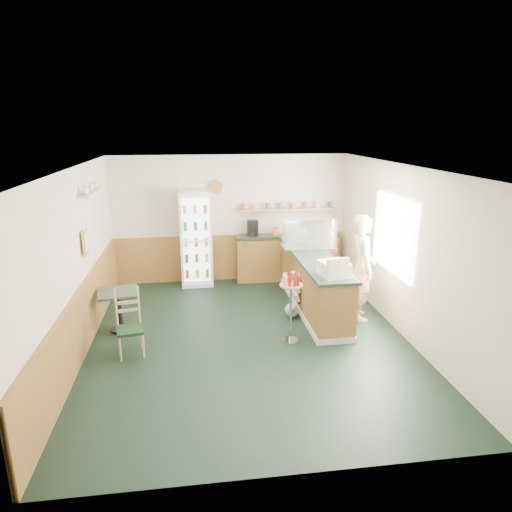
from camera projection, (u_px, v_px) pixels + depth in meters
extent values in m
plane|color=black|center=(248.00, 338.00, 7.29)|extent=(6.00, 6.00, 0.00)
cube|color=beige|center=(231.00, 219.00, 9.79)|extent=(5.00, 0.02, 2.70)
cube|color=beige|center=(75.00, 264.00, 6.59)|extent=(0.02, 6.00, 2.70)
cube|color=beige|center=(404.00, 251.00, 7.25)|extent=(0.02, 6.00, 2.70)
cube|color=white|center=(247.00, 167.00, 6.54)|extent=(5.00, 6.00, 0.02)
cube|color=olive|center=(231.00, 257.00, 9.98)|extent=(4.98, 0.05, 1.00)
cube|color=olive|center=(84.00, 318.00, 6.83)|extent=(0.05, 5.98, 1.00)
cube|color=white|center=(394.00, 235.00, 7.48)|extent=(0.06, 1.45, 1.25)
cube|color=gold|center=(86.00, 242.00, 7.02)|extent=(0.03, 0.32, 0.38)
cube|color=silver|center=(91.00, 192.00, 7.31)|extent=(0.18, 1.20, 0.03)
cylinder|color=#9B6726|center=(216.00, 187.00, 9.49)|extent=(0.26, 0.04, 0.26)
cube|color=olive|center=(314.00, 284.00, 8.36)|extent=(0.60, 2.95, 0.95)
cube|color=silver|center=(313.00, 306.00, 8.48)|extent=(0.64, 2.97, 0.10)
cube|color=#253329|center=(315.00, 257.00, 8.22)|extent=(0.68, 3.01, 0.05)
cube|color=olive|center=(287.00, 258.00, 9.99)|extent=(2.20, 0.38, 0.95)
cube|color=#253329|center=(287.00, 236.00, 9.85)|extent=(2.24, 0.42, 0.05)
cube|color=tan|center=(287.00, 209.00, 9.77)|extent=(2.10, 0.22, 0.04)
cube|color=black|center=(253.00, 228.00, 9.69)|extent=(0.22, 0.18, 0.34)
cylinder|color=#B2664C|center=(243.00, 207.00, 9.62)|extent=(0.10, 0.10, 0.12)
cylinder|color=#B2664C|center=(255.00, 206.00, 9.65)|extent=(0.10, 0.10, 0.12)
cylinder|color=#B2664C|center=(268.00, 206.00, 9.69)|extent=(0.10, 0.10, 0.12)
cylinder|color=#B2664C|center=(281.00, 206.00, 9.73)|extent=(0.10, 0.10, 0.12)
cylinder|color=#B2664C|center=(293.00, 205.00, 9.76)|extent=(0.10, 0.10, 0.12)
cylinder|color=#B2664C|center=(305.00, 205.00, 9.80)|extent=(0.10, 0.10, 0.12)
cylinder|color=#B2664C|center=(318.00, 205.00, 9.83)|extent=(0.10, 0.10, 0.12)
cylinder|color=#B2664C|center=(330.00, 204.00, 9.87)|extent=(0.10, 0.10, 0.12)
cube|color=white|center=(196.00, 238.00, 9.56)|extent=(0.66, 0.47, 1.99)
cube|color=white|center=(196.00, 240.00, 9.34)|extent=(0.55, 0.02, 1.76)
cube|color=silver|center=(196.00, 241.00, 9.28)|extent=(0.59, 0.02, 1.82)
cube|color=silver|center=(308.00, 248.00, 8.66)|extent=(0.97, 0.51, 0.07)
cube|color=silver|center=(309.00, 233.00, 8.58)|extent=(0.95, 0.49, 0.49)
cube|color=beige|center=(334.00, 269.00, 7.11)|extent=(0.48, 0.49, 0.23)
imported|color=tan|center=(362.00, 268.00, 7.83)|extent=(0.51, 0.66, 1.85)
cylinder|color=silver|center=(290.00, 340.00, 7.20)|extent=(0.28, 0.28, 0.02)
cylinder|color=silver|center=(291.00, 313.00, 7.08)|extent=(0.04, 0.04, 0.93)
cylinder|color=tan|center=(291.00, 285.00, 6.95)|extent=(0.35, 0.35, 0.02)
cylinder|color=red|center=(298.00, 279.00, 6.95)|extent=(0.05, 0.05, 0.16)
cylinder|color=red|center=(295.00, 278.00, 7.01)|extent=(0.05, 0.05, 0.16)
cylinder|color=red|center=(291.00, 277.00, 7.03)|extent=(0.05, 0.05, 0.16)
cylinder|color=red|center=(286.00, 278.00, 7.00)|extent=(0.05, 0.05, 0.16)
cylinder|color=red|center=(284.00, 279.00, 6.94)|extent=(0.05, 0.05, 0.16)
cylinder|color=red|center=(286.00, 281.00, 6.87)|extent=(0.05, 0.05, 0.16)
cylinder|color=red|center=(290.00, 282.00, 6.82)|extent=(0.05, 0.05, 0.16)
cylinder|color=red|center=(295.00, 282.00, 6.83)|extent=(0.05, 0.05, 0.16)
cylinder|color=red|center=(298.00, 281.00, 6.88)|extent=(0.05, 0.05, 0.16)
cube|color=black|center=(297.00, 299.00, 8.27)|extent=(0.05, 0.41, 0.03)
cube|color=silver|center=(296.00, 295.00, 8.25)|extent=(0.09, 0.37, 0.14)
cube|color=black|center=(297.00, 290.00, 8.22)|extent=(0.05, 0.41, 0.03)
cube|color=silver|center=(296.00, 287.00, 8.20)|extent=(0.09, 0.37, 0.14)
cube|color=black|center=(297.00, 281.00, 8.18)|extent=(0.05, 0.41, 0.03)
cube|color=silver|center=(296.00, 278.00, 8.16)|extent=(0.09, 0.37, 0.14)
cylinder|color=black|center=(121.00, 329.00, 7.59)|extent=(0.36, 0.36, 0.04)
cylinder|color=black|center=(120.00, 311.00, 7.50)|extent=(0.07, 0.07, 0.62)
cube|color=#253329|center=(118.00, 292.00, 7.41)|extent=(0.72, 0.72, 0.04)
cube|color=black|center=(130.00, 330.00, 6.67)|extent=(0.44, 0.44, 0.04)
cylinder|color=tan|center=(118.00, 348.00, 6.55)|extent=(0.03, 0.03, 0.39)
cylinder|color=tan|center=(141.00, 347.00, 6.59)|extent=(0.03, 0.03, 0.39)
cylinder|color=tan|center=(121.00, 338.00, 6.85)|extent=(0.03, 0.03, 0.39)
cylinder|color=tan|center=(143.00, 337.00, 6.90)|extent=(0.03, 0.03, 0.39)
cube|color=tan|center=(130.00, 306.00, 6.74)|extent=(0.34, 0.10, 0.61)
sphere|color=gray|center=(291.00, 310.00, 8.09)|extent=(0.24, 0.24, 0.24)
sphere|color=gray|center=(293.00, 308.00, 7.95)|extent=(0.14, 0.14, 0.14)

